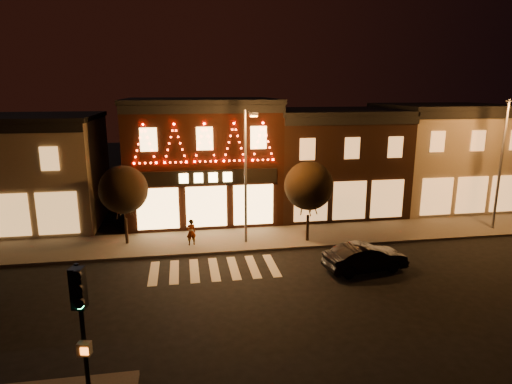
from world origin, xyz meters
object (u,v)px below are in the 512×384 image
object	(u,v)px
traffic_signal_near	(81,317)
streetlamp_mid	(247,167)
pedestrian	(191,232)
dark_sedan	(365,258)

from	to	relation	value
traffic_signal_near	streetlamp_mid	world-z (taller)	streetlamp_mid
streetlamp_mid	pedestrian	world-z (taller)	streetlamp_mid
traffic_signal_near	streetlamp_mid	size ratio (longest dim) A/B	0.61
streetlamp_mid	pedestrian	size ratio (longest dim) A/B	5.00
traffic_signal_near	pedestrian	distance (m)	14.27
traffic_signal_near	dark_sedan	size ratio (longest dim) A/B	1.11
streetlamp_mid	dark_sedan	distance (m)	8.08
dark_sedan	pedestrian	xyz separation A→B (m)	(-8.54, 4.83, 0.23)
streetlamp_mid	dark_sedan	size ratio (longest dim) A/B	1.83
streetlamp_mid	pedestrian	bearing A→B (deg)	-175.36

